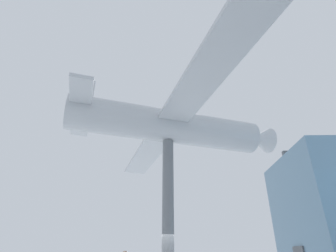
% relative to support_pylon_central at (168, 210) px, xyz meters
% --- Properties ---
extents(support_pylon_central, '(0.58, 0.58, 7.26)m').
position_rel_support_pylon_central_xyz_m(support_pylon_central, '(0.00, 0.00, 0.00)').
color(support_pylon_central, slate).
rests_on(support_pylon_central, ground_plane).
extents(suspended_airplane, '(18.46, 12.75, 3.01)m').
position_rel_support_pylon_central_xyz_m(suspended_airplane, '(-0.09, 0.26, 4.57)').
color(suspended_airplane, '#B2B7BC').
rests_on(suspended_airplane, support_pylon_central).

